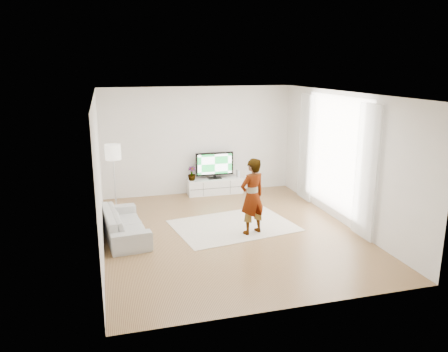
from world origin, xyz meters
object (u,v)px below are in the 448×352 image
object	(u,v)px
rug	(234,226)
sofa	(124,223)
television	(215,164)
media_console	(215,186)
floor_lamp	(113,155)
player	(252,196)

from	to	relation	value
rug	sofa	world-z (taller)	sofa
television	rug	xyz separation A→B (m)	(-0.21, -2.47, -0.78)
sofa	media_console	bearing A→B (deg)	-51.40
media_console	rug	world-z (taller)	media_console
media_console	floor_lamp	size ratio (longest dim) A/B	0.92
television	player	distance (m)	2.97
media_console	sofa	world-z (taller)	sofa
media_console	television	bearing A→B (deg)	90.00
television	rug	size ratio (longest dim) A/B	0.41
floor_lamp	sofa	bearing A→B (deg)	-86.11
rug	media_console	bearing A→B (deg)	85.08
media_console	sofa	size ratio (longest dim) A/B	0.77
television	floor_lamp	xyz separation A→B (m)	(-2.58, -0.84, 0.56)
rug	floor_lamp	xyz separation A→B (m)	(-2.37, 1.63, 1.34)
television	player	bearing A→B (deg)	-89.53
sofa	floor_lamp	bearing A→B (deg)	-2.03
rug	television	bearing A→B (deg)	85.13
television	floor_lamp	distance (m)	2.77
player	sofa	distance (m)	2.60
media_console	player	distance (m)	3.00
sofa	player	bearing A→B (deg)	-107.56
television	sofa	xyz separation A→B (m)	(-2.47, -2.46, -0.51)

